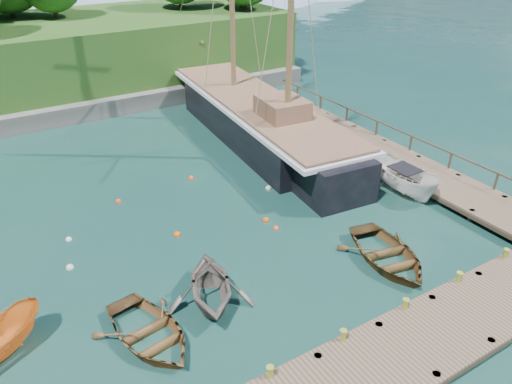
% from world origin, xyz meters
% --- Properties ---
extents(ground, '(160.00, 160.00, 0.00)m').
position_xyz_m(ground, '(0.00, 0.00, 0.00)').
color(ground, '#123832').
rests_on(ground, ground).
extents(dock_near, '(20.00, 3.20, 1.10)m').
position_xyz_m(dock_near, '(2.00, -6.50, 0.43)').
color(dock_near, '#49392C').
rests_on(dock_near, ground).
extents(dock_east, '(3.20, 24.00, 1.10)m').
position_xyz_m(dock_east, '(11.50, 7.00, 0.43)').
color(dock_east, '#49392C').
rests_on(dock_east, ground).
extents(bollard_1, '(0.26, 0.26, 0.45)m').
position_xyz_m(bollard_1, '(-1.00, -5.10, 0.00)').
color(bollard_1, olive).
rests_on(bollard_1, ground).
extents(bollard_2, '(0.26, 0.26, 0.45)m').
position_xyz_m(bollard_2, '(2.00, -5.10, 0.00)').
color(bollard_2, olive).
rests_on(bollard_2, ground).
extents(bollard_3, '(0.26, 0.26, 0.45)m').
position_xyz_m(bollard_3, '(5.00, -5.10, 0.00)').
color(bollard_3, olive).
rests_on(bollard_3, ground).
extents(bollard_4, '(0.26, 0.26, 0.45)m').
position_xyz_m(bollard_4, '(8.00, -5.10, 0.00)').
color(bollard_4, olive).
rests_on(bollard_4, ground).
extents(rowboat_0, '(3.82, 4.85, 0.91)m').
position_xyz_m(rowboat_0, '(-6.52, -1.01, 0.00)').
color(rowboat_0, brown).
rests_on(rowboat_0, ground).
extents(rowboat_1, '(4.59, 4.91, 2.09)m').
position_xyz_m(rowboat_1, '(-3.70, -0.36, 0.00)').
color(rowboat_1, '#6C6259').
rests_on(rowboat_1, ground).
extents(rowboat_2, '(4.31, 5.36, 0.99)m').
position_xyz_m(rowboat_2, '(4.14, -2.11, 0.00)').
color(rowboat_2, '#513A1C').
rests_on(rowboat_2, ground).
extents(cabin_boat_white, '(2.12, 4.95, 1.87)m').
position_xyz_m(cabin_boat_white, '(9.46, 2.16, 0.00)').
color(cabin_boat_white, white).
rests_on(cabin_boat_white, ground).
extents(schooner, '(6.94, 27.81, 20.42)m').
position_xyz_m(schooner, '(6.72, 12.83, 1.13)').
color(schooner, black).
rests_on(schooner, ground).
extents(mooring_buoy_0, '(0.36, 0.36, 0.36)m').
position_xyz_m(mooring_buoy_0, '(-7.94, 4.79, 0.00)').
color(mooring_buoy_0, silver).
rests_on(mooring_buoy_0, ground).
extents(mooring_buoy_1, '(0.35, 0.35, 0.35)m').
position_xyz_m(mooring_buoy_1, '(-2.93, 4.72, 0.00)').
color(mooring_buoy_1, '#F05501').
rests_on(mooring_buoy_1, ground).
extents(mooring_buoy_2, '(0.36, 0.36, 0.36)m').
position_xyz_m(mooring_buoy_2, '(1.40, 3.57, 0.00)').
color(mooring_buoy_2, '#DB4C0C').
rests_on(mooring_buoy_2, ground).
extents(mooring_buoy_3, '(0.34, 0.34, 0.34)m').
position_xyz_m(mooring_buoy_3, '(3.34, 6.32, 0.00)').
color(mooring_buoy_3, silver).
rests_on(mooring_buoy_3, ground).
extents(mooring_buoy_4, '(0.32, 0.32, 0.32)m').
position_xyz_m(mooring_buoy_4, '(-4.31, 9.29, 0.00)').
color(mooring_buoy_4, '#F93D15').
rests_on(mooring_buoy_4, ground).
extents(mooring_buoy_5, '(0.33, 0.33, 0.33)m').
position_xyz_m(mooring_buoy_5, '(0.17, 9.73, 0.00)').
color(mooring_buoy_5, '#F53A20').
rests_on(mooring_buoy_5, ground).
extents(mooring_buoy_6, '(0.29, 0.29, 0.29)m').
position_xyz_m(mooring_buoy_6, '(-7.45, 7.03, 0.00)').
color(mooring_buoy_6, white).
rests_on(mooring_buoy_6, ground).
extents(mooring_buoy_7, '(0.29, 0.29, 0.29)m').
position_xyz_m(mooring_buoy_7, '(1.43, 2.69, 0.00)').
color(mooring_buoy_7, '#F8451B').
rests_on(mooring_buoy_7, ground).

